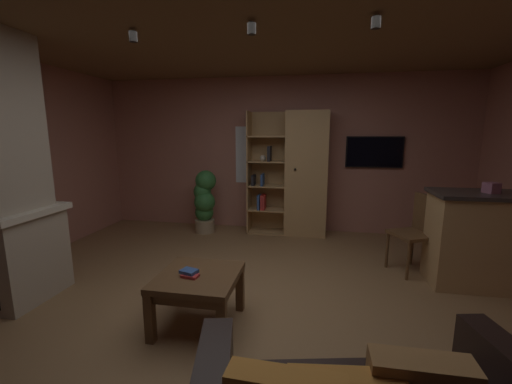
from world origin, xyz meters
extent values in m
cube|color=olive|center=(0.00, 0.00, -0.01)|extent=(6.01, 5.35, 0.02)
cube|color=#AD7060|center=(0.00, 2.71, 1.26)|extent=(6.13, 0.06, 2.53)
cube|color=brown|center=(0.00, 0.00, 2.54)|extent=(6.01, 5.35, 0.02)
cube|color=white|center=(-0.37, 2.67, 1.26)|extent=(0.79, 0.01, 0.95)
cube|color=tan|center=(-2.46, -0.17, 0.43)|extent=(0.93, 0.72, 0.85)
cube|color=tan|center=(0.44, 2.43, 0.98)|extent=(0.65, 0.38, 1.96)
cube|color=tan|center=(-0.19, 2.61, 0.98)|extent=(0.60, 0.02, 1.96)
cube|color=tan|center=(-0.48, 2.43, 0.98)|extent=(0.02, 0.38, 1.96)
sphere|color=black|center=(0.27, 2.22, 1.08)|extent=(0.04, 0.04, 0.04)
cube|color=tan|center=(-0.19, 2.43, 0.01)|extent=(0.60, 0.38, 0.02)
cube|color=tan|center=(-0.19, 2.43, 0.39)|extent=(0.60, 0.38, 0.02)
cube|color=tan|center=(-0.19, 2.43, 0.79)|extent=(0.60, 0.38, 0.02)
cube|color=tan|center=(-0.19, 2.43, 1.18)|extent=(0.60, 0.38, 0.02)
cube|color=tan|center=(-0.19, 2.43, 1.57)|extent=(0.60, 0.38, 0.02)
cube|color=#B22D2D|center=(-0.22, 2.37, 0.52)|extent=(0.03, 0.23, 0.23)
cube|color=#B22D2D|center=(-0.25, 2.37, 0.52)|extent=(0.04, 0.23, 0.24)
cube|color=black|center=(-0.40, 2.37, 0.88)|extent=(0.04, 0.23, 0.16)
cube|color=#2D4C8C|center=(-0.31, 2.37, 0.52)|extent=(0.04, 0.23, 0.24)
cube|color=#2D4C8C|center=(-0.25, 2.37, 0.89)|extent=(0.03, 0.23, 0.18)
cube|color=black|center=(-0.14, 2.37, 1.31)|extent=(0.05, 0.23, 0.24)
sphere|color=beige|center=(-0.26, 2.43, 1.23)|extent=(0.10, 0.10, 0.10)
cube|color=tan|center=(2.56, 0.94, 0.49)|extent=(1.43, 0.53, 0.98)
cube|color=#2D2826|center=(2.56, 0.94, 1.00)|extent=(1.49, 0.59, 0.04)
cube|color=#995972|center=(2.35, 0.93, 1.08)|extent=(0.16, 0.16, 0.11)
cube|color=brown|center=(-0.37, -0.29, 0.44)|extent=(0.66, 0.67, 0.05)
cube|color=brown|center=(-0.37, -0.29, 0.37)|extent=(0.60, 0.61, 0.08)
cube|color=brown|center=(-0.66, -0.59, 0.21)|extent=(0.07, 0.07, 0.41)
cube|color=brown|center=(-0.08, -0.59, 0.21)|extent=(0.07, 0.07, 0.41)
cube|color=brown|center=(-0.66, 0.00, 0.21)|extent=(0.07, 0.07, 0.41)
cube|color=brown|center=(-0.08, 0.00, 0.21)|extent=(0.07, 0.07, 0.41)
cube|color=#B22D2D|center=(-0.41, -0.36, 0.47)|extent=(0.15, 0.10, 0.02)
cube|color=#2D4C8C|center=(-0.43, -0.33, 0.50)|extent=(0.16, 0.13, 0.03)
cube|color=brown|center=(1.71, 1.18, 0.46)|extent=(0.56, 0.56, 0.04)
cube|color=brown|center=(1.88, 1.26, 0.70)|extent=(0.21, 0.38, 0.44)
cylinder|color=brown|center=(1.47, 1.27, 0.23)|extent=(0.04, 0.04, 0.46)
cylinder|color=brown|center=(1.63, 0.94, 0.23)|extent=(0.04, 0.04, 0.46)
cylinder|color=brown|center=(1.79, 1.42, 0.23)|extent=(0.04, 0.04, 0.46)
cylinder|color=brown|center=(1.95, 1.10, 0.23)|extent=(0.04, 0.04, 0.46)
cylinder|color=#9E896B|center=(-1.20, 2.24, 0.11)|extent=(0.32, 0.32, 0.21)
sphere|color=#2D6B33|center=(-1.21, 2.25, 0.34)|extent=(0.30, 0.30, 0.30)
sphere|color=#2D6B33|center=(-1.18, 2.21, 0.52)|extent=(0.34, 0.34, 0.34)
sphere|color=#2D6B33|center=(-1.23, 2.24, 0.68)|extent=(0.28, 0.28, 0.28)
sphere|color=#2D6B33|center=(-1.17, 2.26, 0.86)|extent=(0.34, 0.34, 0.34)
cube|color=black|center=(1.48, 2.65, 1.33)|extent=(0.86, 0.05, 0.49)
cube|color=black|center=(1.48, 2.62, 1.33)|extent=(0.82, 0.01, 0.45)
cylinder|color=black|center=(-2.15, 0.07, 2.46)|extent=(0.07, 0.07, 0.09)
cylinder|color=black|center=(-1.04, 0.08, 2.46)|extent=(0.07, 0.07, 0.09)
cylinder|color=black|center=(0.03, 0.05, 2.46)|extent=(0.07, 0.07, 0.09)
cylinder|color=black|center=(0.99, 0.08, 2.46)|extent=(0.07, 0.07, 0.09)
camera|label=1|loc=(0.57, -2.69, 1.63)|focal=22.59mm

